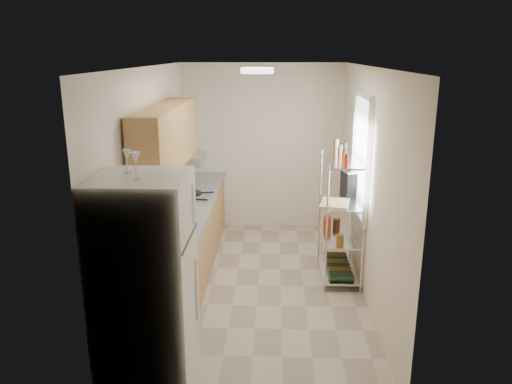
{
  "coord_description": "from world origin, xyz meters",
  "views": [
    {
      "loc": [
        0.18,
        -5.55,
        2.76
      ],
      "look_at": [
        -0.03,
        0.25,
        1.12
      ],
      "focal_mm": 35.0,
      "sensor_mm": 36.0,
      "label": 1
    }
  ],
  "objects_px": {
    "cutting_board": "(335,203)",
    "espresso_machine": "(350,182)",
    "refrigerator": "(146,282)",
    "rice_cooker": "(181,195)",
    "frying_pan_large": "(184,199)"
  },
  "relations": [
    {
      "from": "frying_pan_large",
      "to": "espresso_machine",
      "type": "height_order",
      "value": "espresso_machine"
    },
    {
      "from": "espresso_machine",
      "to": "rice_cooker",
      "type": "bearing_deg",
      "value": 170.57
    },
    {
      "from": "rice_cooker",
      "to": "frying_pan_large",
      "type": "bearing_deg",
      "value": 77.71
    },
    {
      "from": "espresso_machine",
      "to": "cutting_board",
      "type": "bearing_deg",
      "value": -129.01
    },
    {
      "from": "frying_pan_large",
      "to": "cutting_board",
      "type": "xyz_separation_m",
      "value": [
        1.88,
        -0.45,
        0.1
      ]
    },
    {
      "from": "refrigerator",
      "to": "cutting_board",
      "type": "bearing_deg",
      "value": 47.3
    },
    {
      "from": "refrigerator",
      "to": "espresso_machine",
      "type": "xyz_separation_m",
      "value": [
        2.02,
        2.43,
        0.25
      ]
    },
    {
      "from": "espresso_machine",
      "to": "refrigerator",
      "type": "bearing_deg",
      "value": -142.78
    },
    {
      "from": "refrigerator",
      "to": "frying_pan_large",
      "type": "distance_m",
      "value": 2.38
    },
    {
      "from": "rice_cooker",
      "to": "espresso_machine",
      "type": "height_order",
      "value": "espresso_machine"
    },
    {
      "from": "cutting_board",
      "to": "espresso_machine",
      "type": "distance_m",
      "value": 0.58
    },
    {
      "from": "refrigerator",
      "to": "espresso_machine",
      "type": "distance_m",
      "value": 3.17
    },
    {
      "from": "cutting_board",
      "to": "espresso_machine",
      "type": "height_order",
      "value": "espresso_machine"
    },
    {
      "from": "refrigerator",
      "to": "frying_pan_large",
      "type": "height_order",
      "value": "refrigerator"
    },
    {
      "from": "refrigerator",
      "to": "rice_cooker",
      "type": "relative_size",
      "value": 7.46
    }
  ]
}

